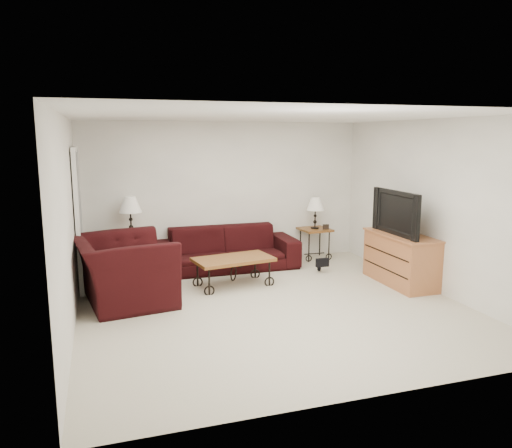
{
  "coord_description": "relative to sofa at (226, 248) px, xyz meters",
  "views": [
    {
      "loc": [
        -2.13,
        -5.99,
        2.26
      ],
      "look_at": [
        0.0,
        0.7,
        1.0
      ],
      "focal_mm": 34.61,
      "sensor_mm": 36.0,
      "label": 1
    }
  ],
  "objects": [
    {
      "name": "wall_right",
      "position": [
        2.62,
        -2.02,
        0.9
      ],
      "size": [
        0.02,
        5.0,
        2.5
      ],
      "primitive_type": "cube",
      "color": "white",
      "rests_on": "ground"
    },
    {
      "name": "ground",
      "position": [
        0.12,
        -2.02,
        -0.35
      ],
      "size": [
        5.0,
        5.0,
        0.0
      ],
      "primitive_type": "plane",
      "color": "beige",
      "rests_on": "ground"
    },
    {
      "name": "coffee_table",
      "position": [
        -0.14,
        -1.0,
        -0.13
      ],
      "size": [
        1.26,
        0.81,
        0.44
      ],
      "primitive_type": "cube",
      "rotation": [
        0.0,
        0.0,
        0.16
      ],
      "color": "brown",
      "rests_on": "ground"
    },
    {
      "name": "wall_front",
      "position": [
        0.12,
        -4.52,
        0.9
      ],
      "size": [
        5.0,
        0.02,
        2.5
      ],
      "primitive_type": "cube",
      "color": "white",
      "rests_on": "ground"
    },
    {
      "name": "wall_left",
      "position": [
        -2.38,
        -2.02,
        0.9
      ],
      "size": [
        0.02,
        5.0,
        2.5
      ],
      "primitive_type": "cube",
      "color": "white",
      "rests_on": "ground"
    },
    {
      "name": "doorway",
      "position": [
        -2.35,
        -0.37,
        0.67
      ],
      "size": [
        0.08,
        0.94,
        2.04
      ],
      "primitive_type": "cube",
      "color": "black",
      "rests_on": "ground"
    },
    {
      "name": "wall_back",
      "position": [
        0.12,
        0.48,
        0.9
      ],
      "size": [
        5.0,
        0.02,
        2.5
      ],
      "primitive_type": "cube",
      "color": "white",
      "rests_on": "ground"
    },
    {
      "name": "side_table_left",
      "position": [
        -1.56,
        0.18,
        -0.03
      ],
      "size": [
        0.6,
        0.6,
        0.64
      ],
      "primitive_type": "cube",
      "rotation": [
        0.0,
        0.0,
        -0.02
      ],
      "color": "brown",
      "rests_on": "ground"
    },
    {
      "name": "tv_stand",
      "position": [
        2.35,
        -1.66,
        0.04
      ],
      "size": [
        0.54,
        1.3,
        0.78
      ],
      "primitive_type": "cube",
      "color": "#AC6940",
      "rests_on": "ground"
    },
    {
      "name": "television",
      "position": [
        2.33,
        -1.66,
        0.76
      ],
      "size": [
        0.15,
        1.17,
        0.67
      ],
      "primitive_type": "imported",
      "rotation": [
        0.0,
        0.0,
        -1.57
      ],
      "color": "black",
      "rests_on": "tv_stand"
    },
    {
      "name": "photo_frame_left",
      "position": [
        -1.71,
        0.03,
        0.34
      ],
      "size": [
        0.13,
        0.04,
        0.11
      ],
      "primitive_type": "cube",
      "rotation": [
        0.0,
        0.0,
        0.16
      ],
      "color": "black",
      "rests_on": "side_table_left"
    },
    {
      "name": "side_table_right",
      "position": [
        1.74,
        0.18,
        -0.07
      ],
      "size": [
        0.57,
        0.57,
        0.57
      ],
      "primitive_type": "cube",
      "rotation": [
        0.0,
        0.0,
        0.08
      ],
      "color": "brown",
      "rests_on": "ground"
    },
    {
      "name": "backpack",
      "position": [
        1.45,
        -0.65,
        -0.13
      ],
      "size": [
        0.35,
        0.27,
        0.44
      ],
      "primitive_type": "ellipsoid",
      "rotation": [
        0.0,
        0.0,
        -0.02
      ],
      "color": "black",
      "rests_on": "ground"
    },
    {
      "name": "sofa",
      "position": [
        0.0,
        0.0,
        0.0
      ],
      "size": [
        2.42,
        0.95,
        0.71
      ],
      "primitive_type": "imported",
      "color": "black",
      "rests_on": "ground"
    },
    {
      "name": "ceiling",
      "position": [
        0.12,
        -2.02,
        2.15
      ],
      "size": [
        5.0,
        5.0,
        0.0
      ],
      "primitive_type": "plane",
      "color": "white",
      "rests_on": "wall_back"
    },
    {
      "name": "photo_frame_right",
      "position": [
        1.89,
        0.03,
        0.27
      ],
      "size": [
        0.12,
        0.03,
        0.1
      ],
      "primitive_type": "cube",
      "rotation": [
        0.0,
        0.0,
        -0.13
      ],
      "color": "black",
      "rests_on": "side_table_right"
    },
    {
      "name": "lamp_left",
      "position": [
        -1.56,
        0.18,
        0.61
      ],
      "size": [
        0.37,
        0.37,
        0.64
      ],
      "primitive_type": null,
      "rotation": [
        0.0,
        0.0,
        -0.02
      ],
      "color": "black",
      "rests_on": "side_table_left"
    },
    {
      "name": "armchair",
      "position": [
        -1.76,
        -1.27,
        0.1
      ],
      "size": [
        1.42,
        1.56,
        0.91
      ],
      "primitive_type": "imported",
      "rotation": [
        0.0,
        0.0,
        1.72
      ],
      "color": "black",
      "rests_on": "ground"
    },
    {
      "name": "lamp_right",
      "position": [
        1.74,
        0.18,
        0.5
      ],
      "size": [
        0.35,
        0.35,
        0.57
      ],
      "primitive_type": null,
      "rotation": [
        0.0,
        0.0,
        0.08
      ],
      "color": "black",
      "rests_on": "side_table_right"
    },
    {
      "name": "throw_pillow",
      "position": [
        -1.61,
        -1.32,
        0.17
      ],
      "size": [
        0.17,
        0.42,
        0.41
      ],
      "primitive_type": "cube",
      "rotation": [
        0.0,
        0.0,
        1.72
      ],
      "color": "orange",
      "rests_on": "armchair"
    }
  ]
}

